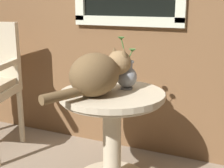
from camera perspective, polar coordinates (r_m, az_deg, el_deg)
The scene contains 3 objects.
wicker_side_table at distance 2.01m, azimuth -0.00°, elevation -6.43°, with size 0.64×0.64×0.61m.
cat at distance 1.86m, azimuth -2.59°, elevation 1.86°, with size 0.35×0.60×0.26m.
pewter_vase_with_ivy at distance 2.00m, azimuth 2.59°, elevation 1.64°, with size 0.13×0.13×0.32m.
Camera 1 is at (1.07, -1.45, 1.14)m, focal length 52.04 mm.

